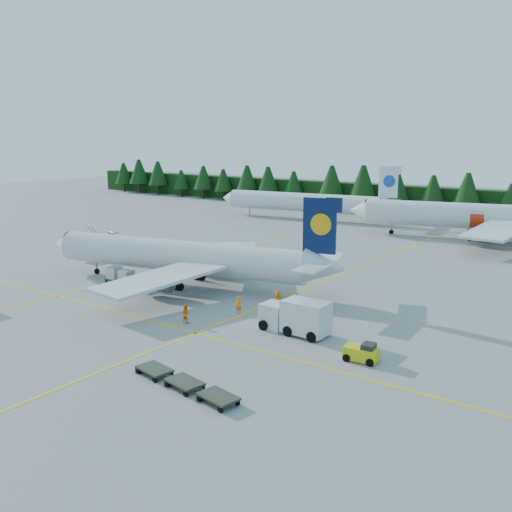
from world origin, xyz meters
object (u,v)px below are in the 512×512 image
Objects in this scene: service_truck at (295,316)px; baggage_tug at (362,353)px; airliner_navy at (173,256)px; airliner_red at (473,217)px; airstairs at (90,254)px.

baggage_tug is (7.66, -2.42, -0.82)m from service_truck.
baggage_tug is at bearing -28.87° from airliner_navy.
baggage_tug is at bearing -17.09° from service_truck.
service_truck is 8.08m from baggage_tug.
airliner_red is 56.77m from service_truck.
airstairs is 2.20× the size of baggage_tug.
airliner_red is at bearing 68.85° from airstairs.
airliner_navy is 5.81× the size of service_truck.
airliner_navy reaches higher than service_truck.
airstairs is 0.96× the size of service_truck.
airliner_navy is 18.90m from airstairs.
airliner_navy is at bearing -125.36° from airliner_red.
airstairs is at bearing 159.79° from baggage_tug.
baggage_tug is at bearing 3.99° from airstairs.
service_truck is (1.05, -56.72, -2.27)m from airliner_red.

